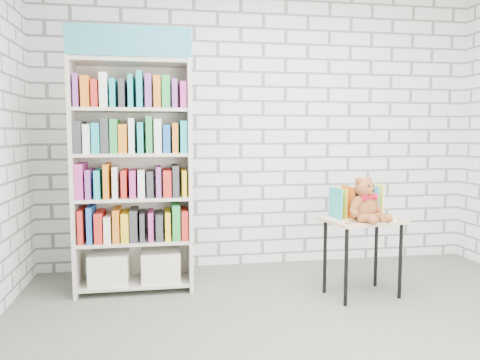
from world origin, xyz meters
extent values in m
plane|color=#4D5648|center=(0.00, 0.00, 0.00)|extent=(4.50, 4.50, 0.00)
cube|color=silver|center=(0.00, 2.00, 1.40)|extent=(4.50, 0.02, 2.80)
cube|color=beige|center=(-1.75, 1.35, 0.99)|extent=(0.03, 0.38, 1.97)
cube|color=beige|center=(-0.80, 1.35, 0.99)|extent=(0.03, 0.38, 1.97)
cube|color=beige|center=(-1.28, 1.53, 0.99)|extent=(0.99, 0.02, 1.97)
cube|color=teal|center=(-1.28, 1.17, 2.09)|extent=(0.99, 0.02, 0.24)
cube|color=beige|center=(-1.28, 1.35, 0.07)|extent=(0.92, 0.36, 0.03)
cube|color=beige|center=(-1.28, 1.35, 0.44)|extent=(0.92, 0.36, 0.03)
cube|color=beige|center=(-1.28, 1.35, 0.81)|extent=(0.92, 0.36, 0.03)
cube|color=beige|center=(-1.28, 1.35, 1.18)|extent=(0.92, 0.36, 0.03)
cube|color=beige|center=(-1.28, 1.35, 1.55)|extent=(0.92, 0.36, 0.03)
cube|color=beige|center=(-1.28, 1.35, 1.95)|extent=(0.92, 0.36, 0.03)
cube|color=silver|center=(-1.50, 1.35, 0.21)|extent=(0.33, 0.32, 0.26)
cube|color=silver|center=(-1.06, 1.35, 0.21)|extent=(0.33, 0.32, 0.26)
cube|color=blue|center=(-1.28, 1.34, 0.58)|extent=(0.92, 0.32, 0.26)
cube|color=green|center=(-1.28, 1.34, 0.96)|extent=(0.92, 0.32, 0.26)
cube|color=orange|center=(-1.28, 1.34, 1.33)|extent=(0.92, 0.32, 0.26)
cube|color=#BF338C|center=(-1.28, 1.34, 1.70)|extent=(0.92, 0.32, 0.26)
cube|color=tan|center=(0.60, 0.88, 0.64)|extent=(0.67, 0.52, 0.03)
cylinder|color=black|center=(0.38, 0.68, 0.31)|extent=(0.03, 0.03, 0.63)
cylinder|color=black|center=(0.32, 1.00, 0.31)|extent=(0.03, 0.03, 0.63)
cylinder|color=black|center=(0.89, 0.77, 0.31)|extent=(0.03, 0.03, 0.63)
cylinder|color=black|center=(0.83, 1.09, 0.31)|extent=(0.03, 0.03, 0.63)
cylinder|color=black|center=(0.39, 0.69, 0.65)|extent=(0.04, 0.04, 0.01)
cylinder|color=black|center=(0.88, 0.77, 0.65)|extent=(0.04, 0.04, 0.01)
cube|color=teal|center=(0.38, 0.94, 0.78)|extent=(0.05, 0.19, 0.25)
cube|color=gold|center=(0.44, 0.95, 0.78)|extent=(0.05, 0.19, 0.25)
cube|color=#D45A17|center=(0.50, 0.96, 0.78)|extent=(0.05, 0.19, 0.25)
cube|color=black|center=(0.56, 0.97, 0.78)|extent=(0.05, 0.19, 0.25)
cube|color=silver|center=(0.62, 0.98, 0.78)|extent=(0.05, 0.19, 0.25)
cube|color=orange|center=(0.67, 0.99, 0.78)|extent=(0.05, 0.19, 0.25)
cube|color=teal|center=(0.73, 1.00, 0.78)|extent=(0.05, 0.19, 0.25)
cube|color=#DADF4A|center=(0.79, 1.02, 0.78)|extent=(0.05, 0.19, 0.25)
ellipsoid|color=brown|center=(0.57, 0.80, 0.76)|extent=(0.21, 0.18, 0.21)
sphere|color=brown|center=(0.57, 0.80, 0.93)|extent=(0.15, 0.15, 0.15)
sphere|color=brown|center=(0.51, 0.79, 0.99)|extent=(0.06, 0.06, 0.06)
sphere|color=brown|center=(0.62, 0.83, 0.99)|extent=(0.06, 0.06, 0.06)
sphere|color=brown|center=(0.59, 0.74, 0.91)|extent=(0.06, 0.06, 0.06)
sphere|color=black|center=(0.57, 0.73, 0.95)|extent=(0.02, 0.02, 0.02)
sphere|color=black|center=(0.62, 0.75, 0.95)|extent=(0.02, 0.02, 0.02)
sphere|color=black|center=(0.60, 0.71, 0.91)|extent=(0.02, 0.02, 0.02)
cylinder|color=brown|center=(0.48, 0.74, 0.79)|extent=(0.12, 0.08, 0.15)
cylinder|color=brown|center=(0.67, 0.82, 0.79)|extent=(0.11, 0.12, 0.15)
sphere|color=brown|center=(0.46, 0.71, 0.73)|extent=(0.06, 0.06, 0.06)
sphere|color=brown|center=(0.71, 0.82, 0.73)|extent=(0.06, 0.06, 0.06)
cylinder|color=brown|center=(0.55, 0.68, 0.70)|extent=(0.15, 0.16, 0.09)
cylinder|color=brown|center=(0.67, 0.73, 0.70)|extent=(0.08, 0.16, 0.09)
sphere|color=brown|center=(0.56, 0.60, 0.69)|extent=(0.07, 0.07, 0.07)
sphere|color=brown|center=(0.72, 0.67, 0.69)|extent=(0.07, 0.07, 0.07)
cone|color=red|center=(0.56, 0.73, 0.85)|extent=(0.08, 0.08, 0.06)
cone|color=red|center=(0.63, 0.76, 0.85)|extent=(0.08, 0.08, 0.06)
sphere|color=red|center=(0.59, 0.74, 0.85)|extent=(0.03, 0.03, 0.03)
camera|label=1|loc=(-1.05, -2.72, 1.36)|focal=35.00mm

